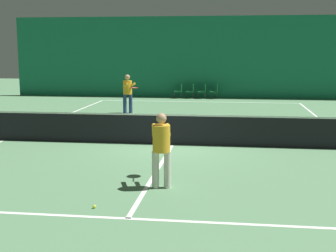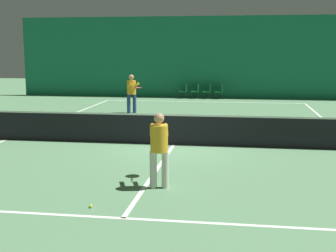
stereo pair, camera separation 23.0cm
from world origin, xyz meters
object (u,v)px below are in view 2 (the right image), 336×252
object	(u,v)px
player_near	(159,144)
courtside_chair_3	(220,91)
courtside_chair_1	(196,90)
player_far	(132,91)
courtside_chair_0	(184,90)
tennis_ball	(91,206)
courtside_chair_2	(208,91)
tennis_net	(174,128)

from	to	relation	value
player_near	courtside_chair_3	bearing A→B (deg)	-12.19
courtside_chair_1	courtside_chair_3	bearing A→B (deg)	90.00
player_far	courtside_chair_0	distance (m)	7.00
courtside_chair_3	player_near	bearing A→B (deg)	-1.73
courtside_chair_1	tennis_ball	world-z (taller)	courtside_chair_1
courtside_chair_2	tennis_ball	distance (m)	19.60
courtside_chair_1	player_near	bearing A→B (deg)	2.74
player_far	courtside_chair_0	xyz separation A→B (m)	(1.63, 6.78, -0.54)
courtside_chair_3	player_far	bearing A→B (deg)	-28.94
tennis_net	courtside_chair_1	xyz separation A→B (m)	(-0.55, 13.61, -0.03)
player_near	courtside_chair_2	distance (m)	18.09
courtside_chair_2	courtside_chair_1	bearing A→B (deg)	-90.00
player_near	courtside_chair_0	distance (m)	18.16
courtside_chair_0	tennis_ball	size ratio (longest dim) A/B	12.73
courtside_chair_0	courtside_chair_3	world-z (taller)	same
player_far	courtside_chair_3	distance (m)	7.77
courtside_chair_1	courtside_chair_2	size ratio (longest dim) A/B	1.00
tennis_net	player_near	world-z (taller)	player_near
player_far	tennis_ball	xyz separation A→B (m)	(2.16, -12.79, -0.99)
player_near	courtside_chair_0	size ratio (longest dim) A/B	1.91
courtside_chair_0	courtside_chair_3	xyz separation A→B (m)	(2.12, 0.00, 0.00)
tennis_net	tennis_ball	world-z (taller)	tennis_net
player_near	courtside_chair_1	size ratio (longest dim) A/B	1.91
courtside_chair_0	tennis_ball	distance (m)	19.58
player_near	courtside_chair_1	world-z (taller)	player_near
player_far	courtside_chair_1	distance (m)	7.20
courtside_chair_2	courtside_chair_0	bearing A→B (deg)	-90.00
player_near	player_far	world-z (taller)	player_far
courtside_chair_0	courtside_chair_2	distance (m)	1.41
courtside_chair_2	player_far	bearing A→B (deg)	-24.17
player_near	player_far	distance (m)	11.75
courtside_chair_2	player_near	bearing A→B (deg)	0.51
tennis_net	courtside_chair_1	bearing A→B (deg)	92.33
tennis_net	player_near	size ratio (longest dim) A/B	7.46
tennis_net	courtside_chair_2	distance (m)	13.61
courtside_chair_0	courtside_chair_2	world-z (taller)	same
courtside_chair_0	courtside_chair_1	xyz separation A→B (m)	(0.71, 0.00, 0.00)
courtside_chair_1	courtside_chair_3	size ratio (longest dim) A/B	1.00
courtside_chair_3	tennis_ball	size ratio (longest dim) A/B	12.73
courtside_chair_2	tennis_ball	world-z (taller)	courtside_chair_2
tennis_net	tennis_ball	bearing A→B (deg)	-96.99
tennis_ball	courtside_chair_3	bearing A→B (deg)	85.36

